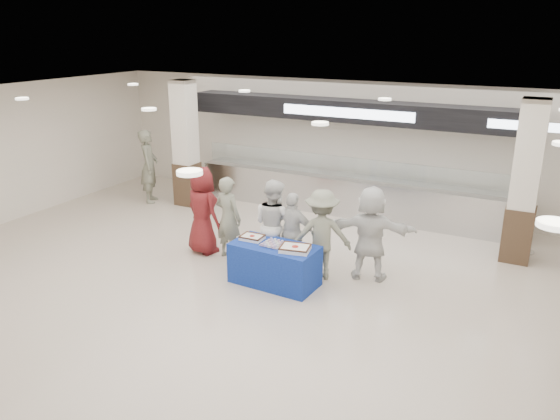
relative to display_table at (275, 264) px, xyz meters
The scene contains 15 objects.
ground 1.14m from the display_table, 102.38° to the right, with size 14.00×14.00×0.00m, color beige.
serving_line 4.42m from the display_table, 92.99° to the left, with size 8.70×0.85×2.80m.
column_left 5.40m from the display_table, 143.30° to the left, with size 0.55×0.55×3.20m.
column_right 5.05m from the display_table, 39.90° to the left, with size 0.55×0.55×3.20m.
display_table is the anchor object (origin of this frame).
sheet_cake_left 0.65m from the display_table, behind, with size 0.41×0.32×0.09m.
sheet_cake_right 0.62m from the display_table, ahead, with size 0.56×0.48×0.10m.
cupcake_tray 0.41m from the display_table, 147.54° to the right, with size 0.41×0.32×0.06m.
civilian_maroon 2.16m from the display_table, 162.18° to the left, with size 0.88×0.57×1.80m, color maroon.
soldier_a 1.59m from the display_table, 155.03° to the left, with size 0.61×0.40×1.68m, color slate.
chef_tall 0.88m from the display_table, 118.59° to the left, with size 0.85×0.66×1.75m, color silver.
chef_short 0.76m from the display_table, 85.61° to the left, with size 0.91×0.38×1.55m, color silver.
soldier_b 1.01m from the display_table, 45.39° to the left, with size 1.09×0.63×1.69m, color slate.
civilian_white 1.82m from the display_table, 34.89° to the left, with size 1.64×0.52×1.77m, color white.
soldier_bg 6.00m from the display_table, 151.32° to the left, with size 0.70×0.46×1.92m, color slate.
Camera 1 is at (4.43, -6.90, 4.42)m, focal length 35.00 mm.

